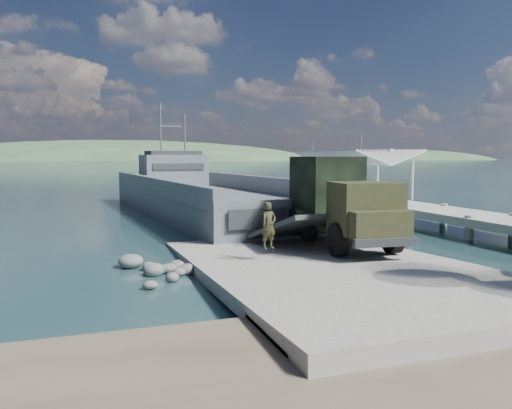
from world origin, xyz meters
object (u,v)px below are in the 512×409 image
object	(u,v)px
pier	(359,193)
military_truck	(337,200)
sailboat_near	(361,198)
landing_craft	(206,203)
sailboat_far	(312,192)
soldier	(269,235)

from	to	relation	value
pier	military_truck	bearing A→B (deg)	-123.66
military_truck	sailboat_near	distance (m)	28.85
military_truck	pier	bearing A→B (deg)	61.60
landing_craft	sailboat_near	xyz separation A→B (m)	(17.88, 5.63, -0.50)
sailboat_far	soldier	bearing A→B (deg)	-111.07
landing_craft	sailboat_far	distance (m)	23.06
soldier	sailboat_far	xyz separation A→B (m)	(19.27, 36.58, -1.11)
pier	sailboat_near	distance (m)	10.10
landing_craft	sailboat_far	size ratio (longest dim) A/B	5.50
landing_craft	sailboat_far	bearing A→B (deg)	37.42
soldier	sailboat_far	size ratio (longest dim) A/B	0.29
pier	soldier	size ratio (longest dim) A/B	22.75
soldier	military_truck	bearing A→B (deg)	12.61
soldier	sailboat_far	world-z (taller)	sailboat_far
landing_craft	soldier	distance (m)	21.14
landing_craft	sailboat_near	bearing A→B (deg)	12.41
sailboat_far	military_truck	bearing A→B (deg)	-106.76
pier	military_truck	world-z (taller)	pier
soldier	sailboat_near	world-z (taller)	sailboat_near
pier	landing_craft	size ratio (longest dim) A/B	1.19
pier	sailboat_far	size ratio (longest dim) A/B	6.55
sailboat_near	sailboat_far	bearing A→B (deg)	91.35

